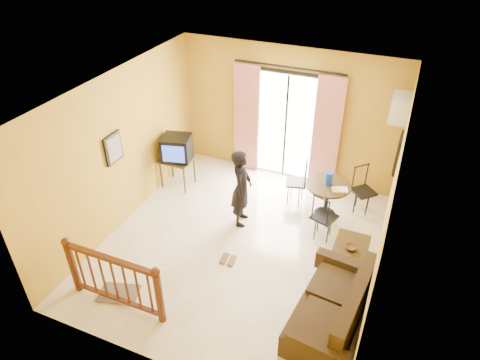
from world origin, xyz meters
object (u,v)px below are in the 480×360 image
at_px(television, 177,148).
at_px(dining_table, 328,191).
at_px(coffee_table, 349,257).
at_px(standing_person, 242,188).
at_px(sofa, 333,311).

relative_size(television, dining_table, 0.80).
xyz_separation_m(coffee_table, standing_person, (-2.06, 0.48, 0.47)).
bearing_deg(sofa, standing_person, 147.61).
xyz_separation_m(television, dining_table, (3.05, 0.20, -0.35)).
relative_size(coffee_table, sofa, 0.52).
height_order(television, coffee_table, television).
height_order(sofa, standing_person, standing_person).
bearing_deg(sofa, television, 155.03).
relative_size(television, standing_person, 0.44).
bearing_deg(standing_person, sofa, -140.97).
bearing_deg(standing_person, dining_table, -71.92).
relative_size(television, coffee_table, 0.69).
distance_m(dining_table, standing_person, 1.62).
distance_m(television, dining_table, 3.07).
height_order(dining_table, standing_person, standing_person).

